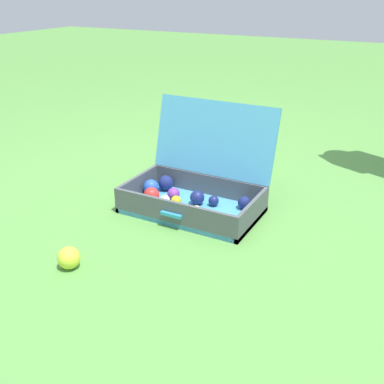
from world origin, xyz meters
name	(u,v)px	position (x,y,z in m)	size (l,w,h in m)	color
ground_plane	(201,209)	(0.00, 0.00, 0.00)	(16.00, 16.00, 0.00)	#569342
open_suitcase	(195,186)	(-0.05, 0.02, 0.11)	(0.67, 0.52, 0.51)	#4799C6
stray_ball_on_grass	(69,258)	(-0.23, -0.74, 0.05)	(0.09, 0.09, 0.09)	#CCDB38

